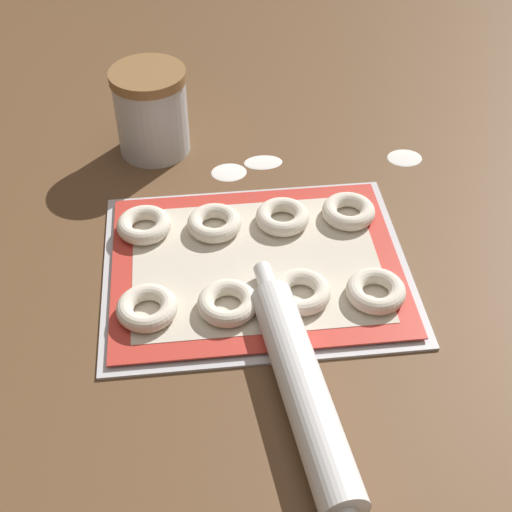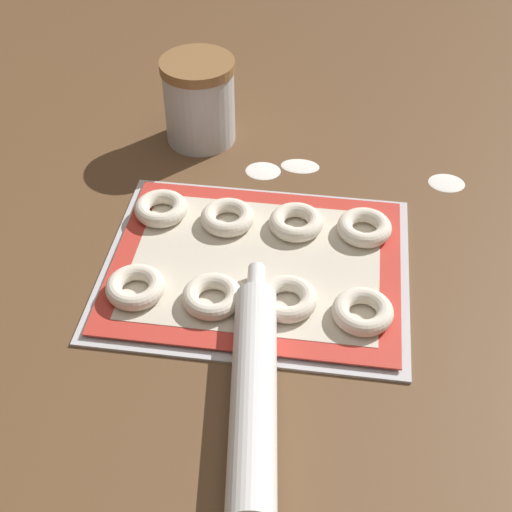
% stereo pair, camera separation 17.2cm
% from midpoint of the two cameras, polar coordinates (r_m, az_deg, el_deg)
% --- Properties ---
extents(ground_plane, '(2.80, 2.80, 0.00)m').
position_cam_midpoint_polar(ground_plane, '(0.97, 3.91, -1.31)').
color(ground_plane, brown).
extents(baking_tray, '(0.41, 0.33, 0.01)m').
position_cam_midpoint_polar(baking_tray, '(0.97, 5.06, -1.21)').
color(baking_tray, silver).
rests_on(baking_tray, ground_plane).
extents(baking_mat, '(0.39, 0.31, 0.00)m').
position_cam_midpoint_polar(baking_mat, '(0.96, 5.08, -0.98)').
color(baking_mat, red).
rests_on(baking_mat, baking_tray).
extents(bagel_front_far_left, '(0.08, 0.08, 0.02)m').
position_cam_midpoint_polar(bagel_front_far_left, '(0.91, -4.42, -2.98)').
color(bagel_front_far_left, silver).
rests_on(bagel_front_far_left, baking_mat).
extents(bagel_front_mid_left, '(0.08, 0.08, 0.02)m').
position_cam_midpoint_polar(bagel_front_mid_left, '(0.90, 1.89, -3.73)').
color(bagel_front_mid_left, silver).
rests_on(bagel_front_mid_left, baking_mat).
extents(bagel_front_mid_right, '(0.08, 0.08, 0.02)m').
position_cam_midpoint_polar(bagel_front_mid_right, '(0.90, 7.95, -3.89)').
color(bagel_front_mid_right, silver).
rests_on(bagel_front_mid_right, baking_mat).
extents(bagel_front_far_right, '(0.08, 0.08, 0.02)m').
position_cam_midpoint_polar(bagel_front_far_right, '(0.91, 13.96, -4.82)').
color(bagel_front_far_right, silver).
rests_on(bagel_front_far_right, baking_mat).
extents(bagel_back_far_left, '(0.08, 0.08, 0.02)m').
position_cam_midpoint_polar(bagel_back_far_left, '(1.03, -2.94, 3.45)').
color(bagel_back_far_left, silver).
rests_on(bagel_back_far_left, baking_mat).
extents(bagel_back_mid_left, '(0.08, 0.08, 0.02)m').
position_cam_midpoint_polar(bagel_back_mid_left, '(1.01, 2.52, 2.72)').
color(bagel_back_mid_left, silver).
rests_on(bagel_back_mid_left, baking_mat).
extents(bagel_back_mid_right, '(0.08, 0.08, 0.02)m').
position_cam_midpoint_polar(bagel_back_mid_right, '(1.01, 8.07, 2.31)').
color(bagel_back_mid_right, silver).
rests_on(bagel_back_mid_right, baking_mat).
extents(bagel_back_far_right, '(0.08, 0.08, 0.02)m').
position_cam_midpoint_polar(bagel_back_far_right, '(1.02, 13.46, 1.85)').
color(bagel_back_far_right, silver).
rests_on(bagel_back_far_right, baking_mat).
extents(flour_canister, '(0.12, 0.12, 0.14)m').
position_cam_midpoint_polar(flour_canister, '(1.17, -0.34, 12.05)').
color(flour_canister, silver).
rests_on(flour_canister, ground_plane).
extents(rolling_pin, '(0.09, 0.40, 0.05)m').
position_cam_midpoint_polar(rolling_pin, '(0.80, 6.03, -11.54)').
color(rolling_pin, silver).
rests_on(rolling_pin, ground_plane).
extents(flour_patch_near, '(0.06, 0.05, 0.00)m').
position_cam_midpoint_polar(flour_patch_near, '(1.14, 4.70, 6.55)').
color(flour_patch_near, white).
rests_on(flour_patch_near, ground_plane).
extents(flour_patch_far, '(0.06, 0.04, 0.00)m').
position_cam_midpoint_polar(flour_patch_far, '(1.15, 7.83, 6.87)').
color(flour_patch_far, white).
rests_on(flour_patch_far, ground_plane).
extents(flour_patch_side, '(0.06, 0.05, 0.00)m').
position_cam_midpoint_polar(flour_patch_side, '(1.17, 19.15, 5.27)').
color(flour_patch_side, white).
rests_on(flour_patch_side, ground_plane).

